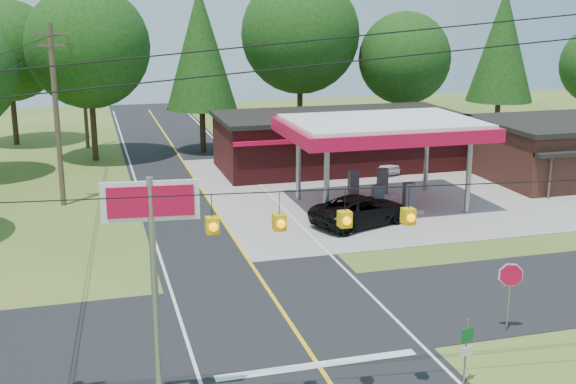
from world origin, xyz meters
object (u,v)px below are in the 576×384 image
object	(u,v)px
gas_canopy	(382,131)
big_stop_sign	(152,243)
suv_car	(361,210)
sedan_car	(375,162)
octagonal_stop_sign	(510,281)

from	to	relation	value
gas_canopy	big_stop_sign	xyz separation A→B (m)	(-14.00, -18.01, 0.68)
suv_car	sedan_car	distance (m)	12.20
suv_car	gas_canopy	bearing A→B (deg)	-57.11
gas_canopy	sedan_car	xyz separation A→B (m)	(3.00, 8.00, -3.60)
suv_car	big_stop_sign	size ratio (longest dim) A/B	0.82
sedan_car	octagonal_stop_sign	distance (m)	24.56
gas_canopy	sedan_car	size ratio (longest dim) A/B	2.69
gas_canopy	octagonal_stop_sign	distance (m)	16.32
big_stop_sign	suv_car	bearing A→B (deg)	52.01
gas_canopy	big_stop_sign	size ratio (longest dim) A/B	1.59
gas_canopy	sedan_car	bearing A→B (deg)	69.44
suv_car	big_stop_sign	distance (m)	19.50
suv_car	sedan_car	xyz separation A→B (m)	(5.28, 11.00, -0.09)
gas_canopy	octagonal_stop_sign	bearing A→B (deg)	-97.12
big_stop_sign	octagonal_stop_sign	xyz separation A→B (m)	(12.00, 2.00, -3.09)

